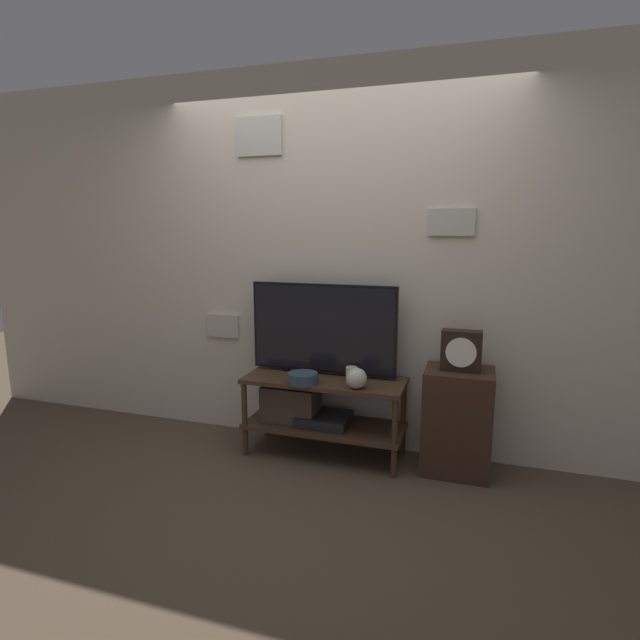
% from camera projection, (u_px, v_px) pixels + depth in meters
% --- Properties ---
extents(ground_plane, '(12.00, 12.00, 0.00)m').
position_uv_depth(ground_plane, '(313.00, 470.00, 3.32)').
color(ground_plane, '#4C3D2D').
extents(wall_back, '(6.40, 0.08, 2.70)m').
position_uv_depth(wall_back, '(335.00, 261.00, 3.56)').
color(wall_back, beige).
rests_on(wall_back, ground_plane).
extents(media_console, '(1.12, 0.43, 0.56)m').
position_uv_depth(media_console, '(312.00, 406.00, 3.52)').
color(media_console, '#422D1E').
rests_on(media_console, ground_plane).
extents(television, '(1.05, 0.05, 0.65)m').
position_uv_depth(television, '(323.00, 328.00, 3.50)').
color(television, black).
rests_on(television, media_console).
extents(vase_round_glass, '(0.14, 0.14, 0.14)m').
position_uv_depth(vase_round_glass, '(356.00, 378.00, 3.23)').
color(vase_round_glass, beige).
rests_on(vase_round_glass, media_console).
extents(vase_wide_bowl, '(0.20, 0.20, 0.07)m').
position_uv_depth(vase_wide_bowl, '(303.00, 378.00, 3.34)').
color(vase_wide_bowl, '#2D4251').
rests_on(vase_wide_bowl, media_console).
extents(candle_jar, '(0.08, 0.08, 0.10)m').
position_uv_depth(candle_jar, '(352.00, 374.00, 3.39)').
color(candle_jar, beige).
rests_on(candle_jar, media_console).
extents(side_table, '(0.43, 0.36, 0.69)m').
position_uv_depth(side_table, '(457.00, 421.00, 3.26)').
color(side_table, '#382319').
rests_on(side_table, ground_plane).
extents(mantel_clock, '(0.25, 0.11, 0.26)m').
position_uv_depth(mantel_clock, '(461.00, 351.00, 3.16)').
color(mantel_clock, black).
rests_on(mantel_clock, side_table).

